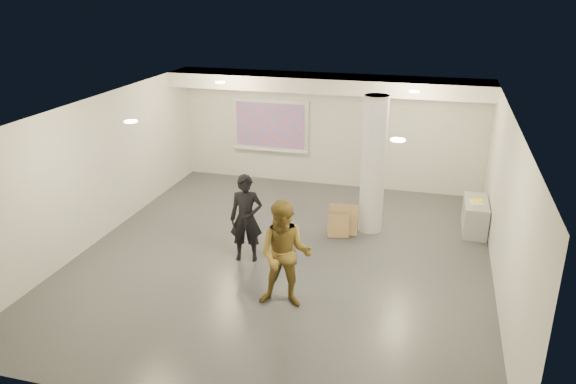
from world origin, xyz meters
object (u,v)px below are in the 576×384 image
(credenza, at_px, (475,216))
(man, at_px, (285,255))
(woman, at_px, (246,218))
(column, at_px, (373,165))
(projection_screen, at_px, (270,126))

(credenza, bearing_deg, man, -129.46)
(credenza, height_order, man, man)
(man, bearing_deg, woman, 123.40)
(column, relative_size, projection_screen, 1.43)
(column, relative_size, woman, 1.72)
(column, bearing_deg, credenza, 13.82)
(projection_screen, bearing_deg, man, -70.93)
(column, xyz_separation_m, man, (-0.99, -3.46, -0.56))
(column, height_order, woman, column)
(projection_screen, height_order, credenza, projection_screen)
(column, height_order, projection_screen, column)
(projection_screen, xyz_separation_m, credenza, (5.32, -2.11, -1.18))
(projection_screen, xyz_separation_m, woman, (0.94, -4.70, -0.65))
(column, distance_m, woman, 3.04)
(projection_screen, relative_size, credenza, 1.76)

